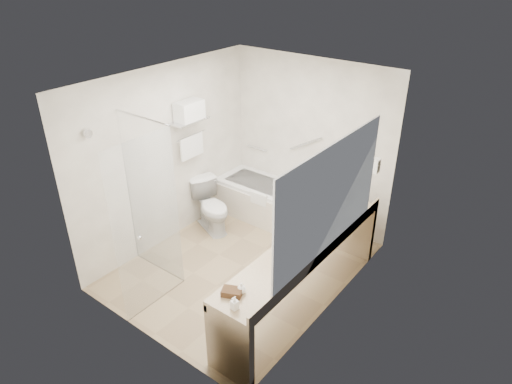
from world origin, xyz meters
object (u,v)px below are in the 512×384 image
Objects in this scene: bathtub at (267,201)px; toilet at (212,207)px; vanity_counter at (304,261)px; water_bottle_left at (332,216)px; amenity_basket at (232,292)px.

toilet is at bearing -119.95° from bathtub.
bathtub is 2.11× the size of toilet.
vanity_counter is at bearing -42.35° from bathtub.
toilet is at bearing -179.33° from water_bottle_left.
vanity_counter is at bearing 83.97° from amenity_basket.
amenity_basket is at bearing -60.66° from bathtub.
water_bottle_left is (-0.00, 0.63, 0.29)m from vanity_counter.
bathtub is 9.15× the size of water_bottle_left.
toilet is 2.58m from amenity_basket.
amenity_basket is (-0.12, -1.11, 0.24)m from vanity_counter.
vanity_counter is 2.08m from toilet.
amenity_basket is (1.41, -2.50, 0.61)m from bathtub.
vanity_counter reaches higher than bathtub.
water_bottle_left is at bearing 86.26° from amenity_basket.
water_bottle_left is (1.97, 0.02, 0.56)m from toilet.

